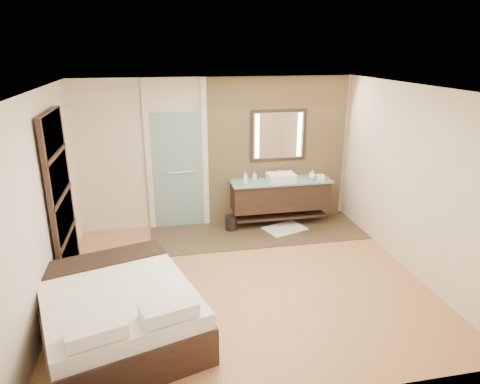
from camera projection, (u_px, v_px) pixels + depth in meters
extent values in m
plane|color=#9D7441|center=(243.00, 281.00, 6.14)|extent=(5.00, 5.00, 0.00)
cube|color=#3B2E20|center=(258.00, 232.00, 7.73)|extent=(3.80, 1.30, 0.01)
cube|color=tan|center=(277.00, 151.00, 7.96)|extent=(2.60, 0.08, 2.70)
cube|color=black|center=(280.00, 195.00, 7.94)|extent=(1.80, 0.50, 0.50)
cube|color=black|center=(280.00, 215.00, 8.06)|extent=(1.71, 0.45, 0.04)
cube|color=#7FC3B4|center=(281.00, 181.00, 7.83)|extent=(1.85, 0.55, 0.03)
cube|color=white|center=(281.00, 177.00, 7.80)|extent=(0.50, 0.38, 0.13)
cylinder|color=silver|center=(278.00, 173.00, 7.97)|extent=(0.03, 0.03, 0.18)
cylinder|color=silver|center=(279.00, 170.00, 7.91)|extent=(0.02, 0.10, 0.02)
cube|color=black|center=(278.00, 135.00, 7.81)|extent=(1.06, 0.03, 0.96)
cube|color=white|center=(278.00, 135.00, 7.80)|extent=(0.94, 0.01, 0.84)
cube|color=#FFE9BF|center=(257.00, 136.00, 7.72)|extent=(0.07, 0.01, 0.80)
cube|color=#FFE9BF|center=(299.00, 135.00, 7.87)|extent=(0.07, 0.01, 0.80)
cube|color=silver|center=(178.00, 172.00, 7.70)|extent=(0.90, 0.05, 2.10)
cylinder|color=silver|center=(181.00, 172.00, 7.66)|extent=(0.45, 0.03, 0.03)
cube|color=beige|center=(148.00, 157.00, 7.52)|extent=(0.10, 0.08, 2.70)
cube|color=beige|center=(205.00, 154.00, 7.71)|extent=(0.10, 0.08, 2.70)
cube|color=black|center=(61.00, 199.00, 5.86)|extent=(0.06, 1.20, 2.40)
cube|color=#F1E7CB|center=(70.00, 254.00, 6.13)|extent=(0.02, 1.06, 0.52)
cube|color=#F1E7CB|center=(65.00, 216.00, 5.94)|extent=(0.02, 1.06, 0.52)
cube|color=#F1E7CB|center=(59.00, 175.00, 5.75)|extent=(0.02, 1.06, 0.52)
cube|color=#F1E7CB|center=(53.00, 132.00, 5.56)|extent=(0.02, 1.06, 0.52)
cube|color=black|center=(119.00, 318.00, 4.92)|extent=(2.12, 2.39, 0.44)
cube|color=silver|center=(116.00, 295.00, 4.82)|extent=(2.06, 2.33, 0.18)
cube|color=black|center=(102.00, 260.00, 5.42)|extent=(1.62, 0.88, 0.04)
cube|color=silver|center=(96.00, 331.00, 3.94)|extent=(0.62, 0.45, 0.14)
cube|color=silver|center=(169.00, 310.00, 4.25)|extent=(0.62, 0.45, 0.14)
cube|color=white|center=(285.00, 229.00, 7.85)|extent=(0.85, 0.71, 0.02)
cylinder|color=black|center=(231.00, 223.00, 7.79)|extent=(0.28, 0.28, 0.27)
cube|color=white|center=(321.00, 178.00, 7.82)|extent=(0.13, 0.13, 0.10)
imported|color=white|center=(245.00, 178.00, 7.57)|extent=(0.11, 0.11, 0.22)
imported|color=#B2B2B2|center=(255.00, 176.00, 7.83)|extent=(0.08, 0.09, 0.16)
imported|color=silver|center=(312.00, 175.00, 7.86)|extent=(0.16, 0.16, 0.17)
imported|color=white|center=(312.00, 175.00, 8.01)|extent=(0.13, 0.13, 0.09)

